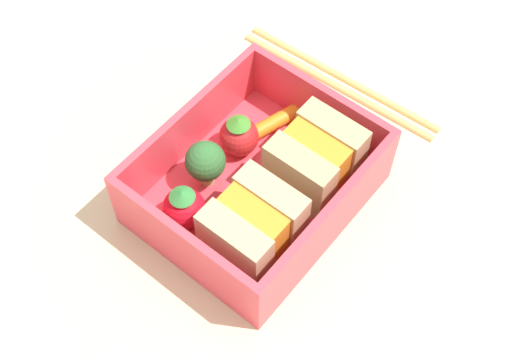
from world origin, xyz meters
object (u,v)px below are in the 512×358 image
(chopstick_pair, at_px, (339,79))
(broccoli_floret, at_px, (205,162))
(sandwich_left, at_px, (315,159))
(strawberry_far_left, at_px, (239,136))
(carrot_stick_far_left, at_px, (276,122))
(strawberry_left, at_px, (184,207))
(sandwich_center_left, at_px, (253,226))

(chopstick_pair, bearing_deg, broccoli_floret, -6.07)
(sandwich_left, bearing_deg, strawberry_far_left, -76.70)
(strawberry_far_left, bearing_deg, broccoli_floret, 0.30)
(broccoli_floret, bearing_deg, carrot_stick_far_left, 173.38)
(carrot_stick_far_left, height_order, strawberry_far_left, strawberry_far_left)
(sandwich_left, relative_size, carrot_stick_far_left, 1.40)
(strawberry_far_left, relative_size, chopstick_pair, 0.19)
(strawberry_left, relative_size, chopstick_pair, 0.20)
(sandwich_left, bearing_deg, carrot_stick_far_left, -111.26)
(sandwich_left, height_order, chopstick_pair, sandwich_left)
(sandwich_center_left, relative_size, broccoli_floret, 1.45)
(sandwich_left, xyz_separation_m, chopstick_pair, (-0.10, -0.04, -0.03))
(strawberry_left, height_order, chopstick_pair, strawberry_left)
(strawberry_left, bearing_deg, carrot_stick_far_left, -179.18)
(sandwich_center_left, xyz_separation_m, strawberry_left, (0.02, -0.05, -0.01))
(chopstick_pair, bearing_deg, sandwich_left, 24.37)
(carrot_stick_far_left, distance_m, chopstick_pair, 0.08)
(carrot_stick_far_left, bearing_deg, chopstick_pair, 174.45)
(strawberry_left, bearing_deg, chopstick_pair, 178.14)
(sandwich_center_left, xyz_separation_m, strawberry_far_left, (-0.06, -0.06, -0.01))
(sandwich_left, xyz_separation_m, strawberry_left, (0.09, -0.05, -0.01))
(chopstick_pair, bearing_deg, carrot_stick_far_left, -5.55)
(sandwich_center_left, height_order, strawberry_far_left, sandwich_center_left)
(sandwich_center_left, distance_m, carrot_stick_far_left, 0.11)
(sandwich_center_left, height_order, carrot_stick_far_left, sandwich_center_left)
(sandwich_left, xyz_separation_m, broccoli_floret, (0.05, -0.06, 0.00))
(strawberry_far_left, bearing_deg, chopstick_pair, 171.80)
(strawberry_far_left, height_order, chopstick_pair, strawberry_far_left)
(strawberry_far_left, relative_size, strawberry_left, 0.99)
(sandwich_center_left, xyz_separation_m, carrot_stick_far_left, (-0.09, -0.05, -0.02))
(carrot_stick_far_left, bearing_deg, strawberry_left, 0.82)
(sandwich_left, height_order, sandwich_center_left, same)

